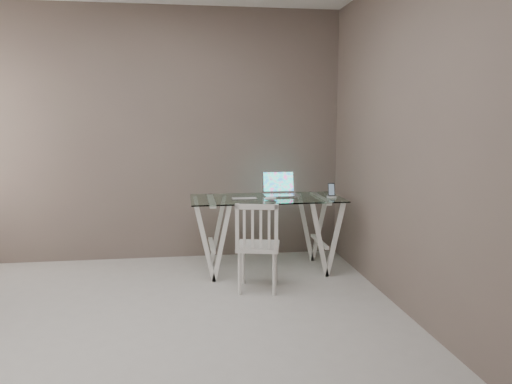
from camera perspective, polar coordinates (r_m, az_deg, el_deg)
The scene contains 7 objects.
room at distance 3.26m, azimuth -14.70°, elevation 11.50°, with size 4.50×4.52×2.71m.
desk at distance 5.03m, azimuth 1.20°, elevation -4.74°, with size 1.50×0.70×0.75m.
chair at distance 4.39m, azimuth 0.18°, elevation -5.81°, with size 0.44×0.44×0.81m.
laptop at distance 5.13m, azimuth 2.75°, elevation 0.29°, with size 0.35×0.30×0.24m.
keyboard at distance 4.88m, azimuth -1.34°, elevation -0.76°, with size 0.25×0.11×0.01m, color silver.
mouse at distance 4.80m, azimuth 1.67°, elevation -0.73°, with size 0.12×0.07×0.04m, color white.
phone_dock at distance 5.01m, azimuth 8.61°, elevation -0.19°, with size 0.08×0.08×0.15m.
Camera 1 is at (0.29, -3.22, 1.52)m, focal length 35.00 mm.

